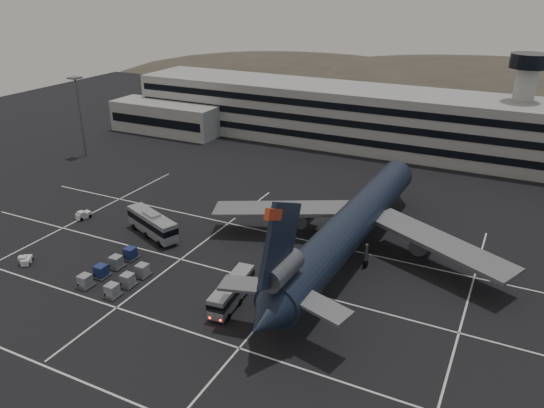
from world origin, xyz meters
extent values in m
plane|color=black|center=(0.00, 0.00, 0.00)|extent=(260.00, 260.00, 0.00)
cube|color=silver|center=(0.00, -22.00, 0.01)|extent=(90.00, 0.25, 0.01)
cube|color=silver|center=(0.00, -10.00, 0.01)|extent=(90.00, 0.25, 0.01)
cube|color=silver|center=(0.00, 4.00, 0.01)|extent=(90.00, 0.25, 0.01)
cube|color=silver|center=(0.00, 18.00, 0.01)|extent=(90.00, 0.25, 0.01)
cube|color=silver|center=(-30.00, 6.00, 0.01)|extent=(0.25, 55.00, 0.01)
cube|color=silver|center=(-6.00, 6.00, 0.01)|extent=(0.25, 55.00, 0.01)
cube|color=silver|center=(12.00, 6.00, 0.01)|extent=(0.25, 55.00, 0.01)
cube|color=silver|center=(34.00, 6.00, 0.01)|extent=(0.25, 55.00, 0.01)
cube|color=gray|center=(0.00, 72.00, 7.00)|extent=(120.00, 18.00, 14.00)
cube|color=black|center=(0.00, 62.95, 3.50)|extent=(118.00, 0.20, 1.60)
cube|color=black|center=(0.00, 62.95, 7.50)|extent=(118.00, 0.20, 1.60)
cube|color=black|center=(0.00, 62.95, 11.20)|extent=(118.00, 0.20, 1.60)
cube|color=gray|center=(-50.00, 60.00, 4.00)|extent=(30.00, 10.00, 8.00)
cylinder|color=gray|center=(35.00, 74.00, 11.00)|extent=(4.40, 4.40, 22.00)
cylinder|color=black|center=(35.00, 74.00, 22.50)|extent=(8.00, 8.00, 3.00)
ellipsoid|color=#38332B|center=(-60.00, 170.00, -10.50)|extent=(196.00, 140.00, 32.00)
ellipsoid|color=#38332B|center=(30.00, 170.00, -13.50)|extent=(252.00, 180.00, 44.00)
cylinder|color=slate|center=(-55.00, 35.00, 9.00)|extent=(0.50, 0.50, 18.00)
cube|color=slate|center=(-55.00, 35.00, 18.10)|extent=(2.40, 2.40, 0.35)
cylinder|color=black|center=(16.26, 16.13, 5.20)|extent=(7.05, 48.15, 5.60)
cone|color=black|center=(17.05, 42.32, 5.20)|extent=(5.73, 4.67, 5.60)
cone|color=black|center=(15.46, -10.36, 5.20)|extent=(5.19, 5.15, 5.04)
cube|color=black|center=(15.56, -6.86, 12.60)|extent=(0.79, 9.48, 10.97)
cube|color=#B13317|center=(15.52, -8.36, 16.80)|extent=(0.65, 3.25, 2.24)
cylinder|color=#595B60|center=(15.58, -6.36, 9.30)|extent=(2.88, 6.08, 2.70)
cube|color=slate|center=(11.40, -5.73, 5.80)|extent=(7.96, 4.49, 0.87)
cube|color=slate|center=(19.79, -5.99, 5.80)|extent=(8.05, 4.89, 0.87)
cube|color=slate|center=(3.83, 18.51, 4.40)|extent=(22.54, 12.78, 1.75)
cylinder|color=#595B60|center=(6.92, 21.42, 2.70)|extent=(2.87, 5.58, 2.70)
cube|color=slate|center=(28.82, 17.75, 4.40)|extent=(22.35, 13.89, 1.75)
cylinder|color=#595B60|center=(25.91, 20.84, 2.70)|extent=(2.87, 5.58, 2.70)
cylinder|color=slate|center=(16.73, 31.48, 2.20)|extent=(0.44, 0.44, 3.00)
cylinder|color=black|center=(16.73, 31.48, 0.55)|extent=(0.53, 1.11, 1.10)
cylinder|color=slate|center=(13.00, 14.23, 2.20)|extent=(0.44, 0.44, 3.00)
cylinder|color=black|center=(13.00, 14.23, 0.55)|extent=(0.53, 1.11, 1.10)
cylinder|color=slate|center=(19.40, 14.04, 2.20)|extent=(0.44, 0.44, 3.00)
cylinder|color=black|center=(19.40, 14.04, 0.55)|extent=(0.53, 1.11, 1.10)
cube|color=gray|center=(6.72, -2.51, 1.84)|extent=(3.20, 10.04, 2.69)
cube|color=black|center=(6.72, -2.51, 2.16)|extent=(3.27, 10.10, 0.85)
cube|color=gray|center=(6.72, -2.51, 3.34)|extent=(1.69, 2.82, 0.31)
cylinder|color=black|center=(5.94, -6.06, 0.43)|extent=(0.37, 0.88, 0.86)
cylinder|color=black|center=(8.17, -5.84, 0.43)|extent=(0.37, 0.88, 0.86)
cylinder|color=black|center=(5.60, -2.62, 0.43)|extent=(0.37, 0.88, 0.86)
cylinder|color=black|center=(7.83, -2.40, 0.43)|extent=(0.37, 0.88, 0.86)
cylinder|color=black|center=(5.26, 0.81, 0.43)|extent=(0.37, 0.88, 0.86)
cylinder|color=black|center=(7.49, 1.03, 0.43)|extent=(0.37, 0.88, 0.86)
cube|color=#FF0C05|center=(6.49, -7.51, 0.81)|extent=(0.23, 0.09, 0.20)
cube|color=#FF0C05|center=(7.92, -7.37, 0.81)|extent=(0.23, 0.09, 0.20)
cube|color=gray|center=(-14.58, 8.53, 2.16)|extent=(11.72, 6.84, 3.16)
cube|color=black|center=(-14.58, 8.53, 2.54)|extent=(11.80, 6.92, 1.00)
cube|color=gray|center=(-14.58, 8.53, 3.93)|extent=(3.56, 2.76, 0.37)
cylinder|color=black|center=(-11.33, 5.77, 0.51)|extent=(1.06, 0.70, 1.01)
cylinder|color=black|center=(-10.33, 8.21, 0.51)|extent=(1.06, 0.70, 1.01)
cylinder|color=black|center=(-15.08, 7.31, 0.51)|extent=(1.06, 0.70, 1.01)
cylinder|color=black|center=(-14.08, 9.75, 0.51)|extent=(1.06, 0.70, 1.01)
cylinder|color=black|center=(-18.83, 8.85, 0.51)|extent=(1.06, 0.70, 1.01)
cylinder|color=black|center=(-17.83, 11.29, 0.51)|extent=(1.06, 0.70, 1.01)
cube|color=silver|center=(-29.61, 8.46, 0.60)|extent=(1.77, 2.62, 0.99)
cube|color=silver|center=(-29.72, 7.92, 1.26)|extent=(1.38, 1.21, 0.55)
cylinder|color=black|center=(-30.37, 7.72, 0.31)|extent=(0.36, 0.65, 0.61)
cylinder|color=black|center=(-29.19, 7.48, 0.31)|extent=(0.36, 0.65, 0.61)
cylinder|color=black|center=(-30.02, 9.44, 0.31)|extent=(0.36, 0.65, 0.61)
cylinder|color=black|center=(-28.84, 9.20, 0.31)|extent=(0.36, 0.65, 0.61)
cube|color=silver|center=(-25.48, -7.09, 0.54)|extent=(2.15, 2.43, 0.88)
cube|color=silver|center=(-25.21, -7.50, 1.12)|extent=(1.38, 1.32, 0.49)
cylinder|color=black|center=(-25.50, -8.04, 0.27)|extent=(0.48, 0.57, 0.55)
cylinder|color=black|center=(-24.60, -7.45, 0.27)|extent=(0.48, 0.57, 0.55)
cylinder|color=black|center=(-26.35, -6.73, 0.27)|extent=(0.48, 0.57, 0.55)
cylinder|color=black|center=(-25.45, -6.15, 0.27)|extent=(0.48, 0.57, 0.55)
cube|color=#2D2D30|center=(-13.11, -8.02, 0.16)|extent=(1.95, 2.24, 0.18)
cylinder|color=black|center=(-13.11, -8.02, 0.10)|extent=(0.10, 0.20, 0.20)
cube|color=gray|center=(-13.11, -8.02, 1.03)|extent=(1.58, 1.58, 1.58)
cube|color=#2D2D30|center=(-8.19, -8.22, 0.16)|extent=(1.95, 2.24, 0.18)
cylinder|color=black|center=(-8.19, -8.22, 0.10)|extent=(0.10, 0.20, 0.20)
cube|color=gray|center=(-8.19, -8.22, 1.03)|extent=(1.58, 1.58, 1.58)
cube|color=#2D2D30|center=(-12.99, -5.07, 0.16)|extent=(1.95, 2.24, 0.18)
cylinder|color=black|center=(-12.99, -5.07, 0.10)|extent=(0.10, 0.20, 0.20)
cube|color=navy|center=(-12.99, -5.07, 1.03)|extent=(1.58, 1.58, 1.58)
cube|color=#2D2D30|center=(-8.07, -5.26, 0.16)|extent=(1.95, 2.24, 0.18)
cylinder|color=black|center=(-8.07, -5.26, 0.10)|extent=(0.10, 0.20, 0.20)
cube|color=gray|center=(-8.07, -5.26, 1.03)|extent=(1.58, 1.58, 1.58)
cube|color=#2D2D30|center=(-12.88, -2.12, 0.16)|extent=(1.95, 2.24, 0.18)
cylinder|color=black|center=(-12.88, -2.12, 0.10)|extent=(0.10, 0.20, 0.20)
cube|color=gray|center=(-12.88, -2.12, 1.03)|extent=(1.58, 1.58, 1.58)
cube|color=#2D2D30|center=(-7.96, -2.31, 0.16)|extent=(1.95, 2.24, 0.18)
cylinder|color=black|center=(-7.96, -2.31, 0.10)|extent=(0.10, 0.20, 0.20)
cube|color=gray|center=(-7.96, -2.31, 1.03)|extent=(1.58, 1.58, 1.58)
cube|color=#2D2D30|center=(-12.76, 0.83, 0.16)|extent=(1.95, 2.24, 0.18)
cylinder|color=black|center=(-12.76, 0.83, 0.10)|extent=(0.10, 0.20, 0.20)
cube|color=navy|center=(-12.76, 0.83, 1.03)|extent=(1.58, 1.58, 1.58)
camera|label=1|loc=(36.99, -52.05, 38.99)|focal=35.00mm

